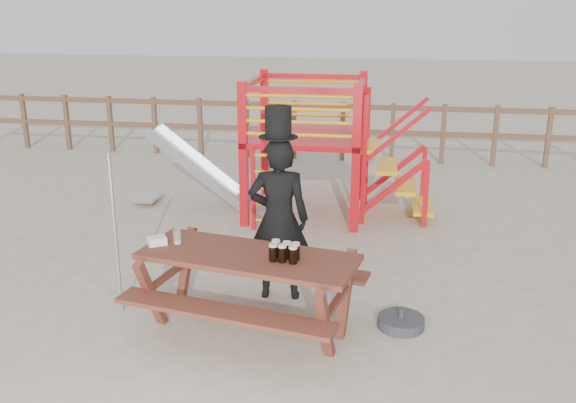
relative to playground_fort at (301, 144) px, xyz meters
name	(u,v)px	position (x,y,z in m)	size (l,w,h in m)	color
ground	(242,318)	(-0.12, -3.58, -1.07)	(60.00, 60.00, 0.00)	#C6B49A
back_fence	(318,124)	(-0.12, 3.42, -0.34)	(15.09, 0.09, 1.20)	brown
playground_fort	(301,144)	(0.00, 0.00, 0.00)	(4.71, 1.84, 2.10)	red
picnic_table	(249,283)	(0.01, -3.81, -0.55)	(2.37, 1.85, 0.82)	brown
man_with_hat	(279,215)	(0.17, -3.00, -0.11)	(0.71, 0.51, 2.14)	black
metal_pole	(115,235)	(-1.42, -3.64, -0.20)	(0.04, 0.04, 1.74)	#B2B2B7
parasol_base	(401,322)	(1.52, -3.52, -1.02)	(0.48, 0.48, 0.20)	#35353A
paper_bag	(157,241)	(-0.95, -3.70, -0.21)	(0.18, 0.14, 0.08)	white
stout_pints	(284,252)	(0.38, -3.90, -0.16)	(0.29, 0.22, 0.17)	black
empty_glasses	(177,237)	(-0.76, -3.64, -0.18)	(0.08, 0.08, 0.15)	silver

